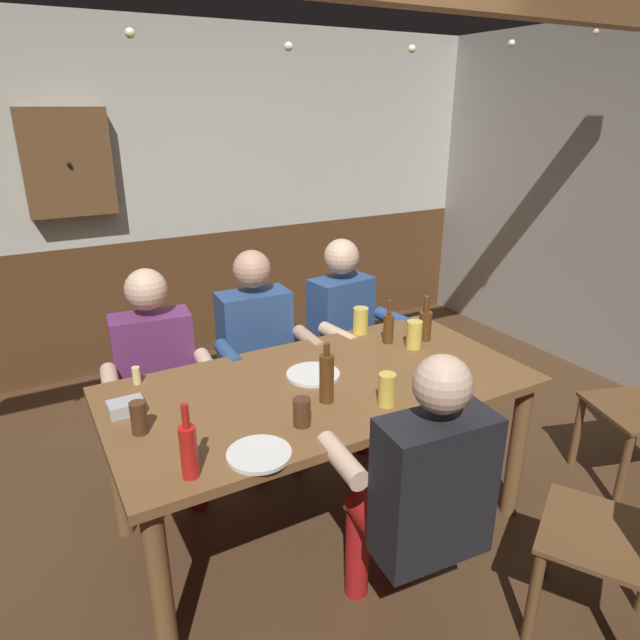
% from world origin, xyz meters
% --- Properties ---
extents(ground_plane, '(6.42, 6.42, 0.00)m').
position_xyz_m(ground_plane, '(0.00, 0.00, 0.00)').
color(ground_plane, '#4C331E').
extents(back_wall_upper, '(5.35, 0.12, 1.53)m').
position_xyz_m(back_wall_upper, '(0.00, 2.30, 1.76)').
color(back_wall_upper, beige).
extents(back_wall_wainscot, '(5.35, 0.12, 1.00)m').
position_xyz_m(back_wall_wainscot, '(0.00, 2.30, 0.50)').
color(back_wall_wainscot, brown).
rests_on(back_wall_wainscot, ground_plane).
extents(dining_table, '(1.91, 0.97, 0.78)m').
position_xyz_m(dining_table, '(0.00, -0.05, 0.68)').
color(dining_table, brown).
rests_on(dining_table, ground_plane).
extents(person_0, '(0.57, 0.54, 1.20)m').
position_xyz_m(person_0, '(-0.58, 0.65, 0.66)').
color(person_0, '#6B2D66').
rests_on(person_0, ground_plane).
extents(person_1, '(0.55, 0.51, 1.22)m').
position_xyz_m(person_1, '(-0.00, 0.67, 0.67)').
color(person_1, '#2D4C84').
rests_on(person_1, ground_plane).
extents(person_2, '(0.54, 0.55, 1.22)m').
position_xyz_m(person_2, '(0.58, 0.66, 0.67)').
color(person_2, '#2D4C84').
rests_on(person_2, ground_plane).
extents(person_3, '(0.57, 0.52, 1.22)m').
position_xyz_m(person_3, '(0.01, -0.76, 0.67)').
color(person_3, black).
rests_on(person_3, ground_plane).
extents(chair_empty_near_left, '(0.60, 0.60, 0.88)m').
position_xyz_m(chair_empty_near_left, '(0.67, -1.16, 0.48)').
color(chair_empty_near_left, brown).
rests_on(chair_empty_near_left, ground_plane).
extents(table_candle, '(0.04, 0.04, 0.08)m').
position_xyz_m(table_candle, '(-0.73, 0.36, 0.82)').
color(table_candle, '#F9E08C').
rests_on(table_candle, dining_table).
extents(condiment_caddy, '(0.14, 0.10, 0.05)m').
position_xyz_m(condiment_caddy, '(-0.83, 0.12, 0.80)').
color(condiment_caddy, '#B2B7BC').
rests_on(condiment_caddy, dining_table).
extents(plate_0, '(0.25, 0.25, 0.01)m').
position_xyz_m(plate_0, '(-0.00, 0.04, 0.78)').
color(plate_0, white).
rests_on(plate_0, dining_table).
extents(plate_1, '(0.24, 0.24, 0.01)m').
position_xyz_m(plate_1, '(-0.47, -0.43, 0.78)').
color(plate_1, white).
rests_on(plate_1, dining_table).
extents(bottle_0, '(0.06, 0.06, 0.28)m').
position_xyz_m(bottle_0, '(-0.72, -0.43, 0.88)').
color(bottle_0, red).
rests_on(bottle_0, dining_table).
extents(bottle_1, '(0.05, 0.05, 0.24)m').
position_xyz_m(bottle_1, '(0.53, 0.19, 0.86)').
color(bottle_1, '#593314').
rests_on(bottle_1, dining_table).
extents(bottle_2, '(0.07, 0.07, 0.25)m').
position_xyz_m(bottle_2, '(0.73, 0.13, 0.87)').
color(bottle_2, '#593314').
rests_on(bottle_2, dining_table).
extents(bottle_3, '(0.06, 0.06, 0.27)m').
position_xyz_m(bottle_3, '(-0.06, -0.20, 0.89)').
color(bottle_3, '#593314').
rests_on(bottle_3, dining_table).
extents(pint_glass_0, '(0.06, 0.06, 0.13)m').
position_xyz_m(pint_glass_0, '(-0.81, -0.07, 0.84)').
color(pint_glass_0, '#4C2D19').
rests_on(pint_glass_0, dining_table).
extents(pint_glass_1, '(0.07, 0.07, 0.14)m').
position_xyz_m(pint_glass_1, '(0.14, -0.35, 0.85)').
color(pint_glass_1, '#E5C64C').
rests_on(pint_glass_1, dining_table).
extents(pint_glass_2, '(0.07, 0.07, 0.12)m').
position_xyz_m(pint_glass_2, '(-0.24, -0.32, 0.83)').
color(pint_glass_2, '#4C2D19').
rests_on(pint_glass_2, dining_table).
extents(pint_glass_3, '(0.08, 0.08, 0.15)m').
position_xyz_m(pint_glass_3, '(0.48, 0.37, 0.85)').
color(pint_glass_3, '#E5C64C').
rests_on(pint_glass_3, dining_table).
extents(pint_glass_4, '(0.08, 0.08, 0.14)m').
position_xyz_m(pint_glass_4, '(0.61, 0.07, 0.85)').
color(pint_glass_4, '#E5C64C').
rests_on(pint_glass_4, dining_table).
extents(wall_dart_cabinet, '(0.56, 0.15, 0.70)m').
position_xyz_m(wall_dart_cabinet, '(-0.70, 2.17, 1.59)').
color(wall_dart_cabinet, brown).
extents(string_lights, '(3.78, 0.04, 0.19)m').
position_xyz_m(string_lights, '(0.00, 0.23, 2.24)').
color(string_lights, '#F9EAB2').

